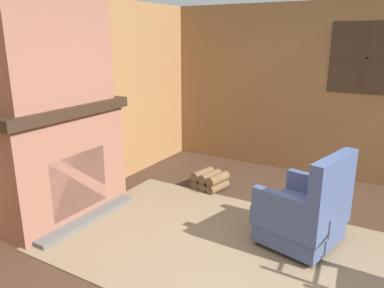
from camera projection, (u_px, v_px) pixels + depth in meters
wood_panel_wall_left at (43, 108)px, 4.05m from camera, size 0.06×6.15×2.43m
wood_panel_wall_back at (358, 93)px, 5.00m from camera, size 6.15×0.09×2.43m
fireplace_hearth at (65, 163)px, 4.09m from camera, size 0.65×1.56×1.28m
chimney_breast at (53, 49)px, 3.76m from camera, size 0.39×1.29×1.13m
area_rug at (244, 252)px, 3.53m from camera, size 3.77×2.13×0.01m
armchair at (305, 213)px, 3.55m from camera, size 0.83×0.86×0.97m
firewood_stack at (210, 180)px, 4.98m from camera, size 0.45×0.42×0.24m
oil_lamp_vase at (10, 103)px, 3.48m from camera, size 0.13×0.13×0.26m
storage_case at (89, 92)px, 4.32m from camera, size 0.17×0.28×0.15m
decorative_plate_on_mantel at (61, 89)px, 3.99m from camera, size 0.08×0.30×0.29m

